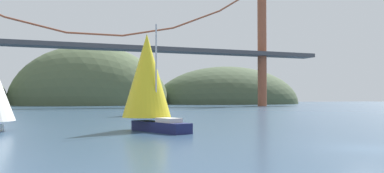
% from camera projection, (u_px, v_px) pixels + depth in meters
% --- Properties ---
extents(ground_plane, '(360.00, 360.00, 0.00)m').
position_uv_depth(ground_plane, '(365.00, 149.00, 23.17)').
color(ground_plane, '#2D4760').
extents(headland_right, '(61.47, 44.00, 30.38)m').
position_uv_depth(headland_right, '(228.00, 104.00, 170.77)').
color(headland_right, '#425138').
rests_on(headland_right, ground_plane).
extents(headland_center, '(56.80, 44.00, 43.04)m').
position_uv_depth(headland_center, '(91.00, 105.00, 150.19)').
color(headland_center, '#4C5B3D').
rests_on(headland_center, ground_plane).
extents(suspension_bridge, '(139.43, 6.00, 38.07)m').
position_uv_depth(suspension_bridge, '(95.00, 42.00, 111.66)').
color(suspension_bridge, brown).
rests_on(suspension_bridge, ground_plane).
extents(sailboat_navy_sail, '(7.46, 9.40, 8.99)m').
position_uv_depth(sailboat_navy_sail, '(146.00, 87.00, 64.58)').
color(sailboat_navy_sail, white).
rests_on(sailboat_navy_sail, ground_plane).
extents(sailboat_yellow_sail, '(5.24, 7.86, 8.95)m').
position_uv_depth(sailboat_yellow_sail, '(148.00, 79.00, 35.77)').
color(sailboat_yellow_sail, '#191E4C').
rests_on(sailboat_yellow_sail, ground_plane).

